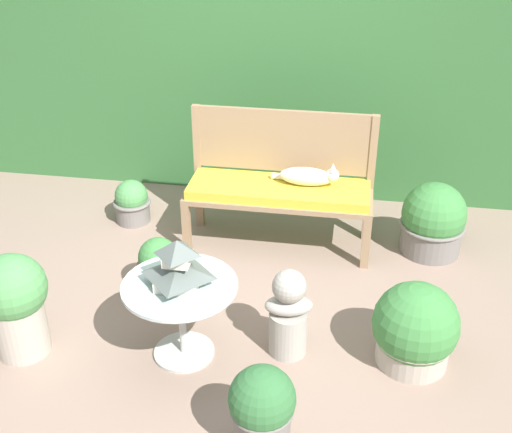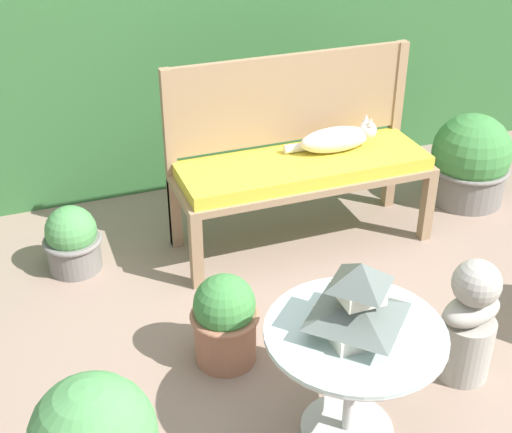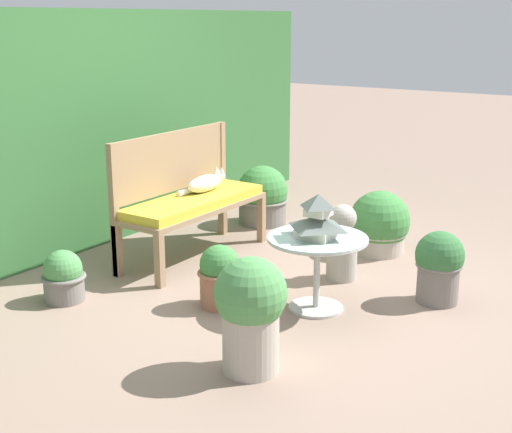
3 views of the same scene
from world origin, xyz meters
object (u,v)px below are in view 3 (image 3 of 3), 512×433
(potted_plant_hedge_corner, at_px, (439,266))
(potted_plant_path_edge, at_px, (379,225))
(garden_bust, at_px, (342,244))
(garden_bench, at_px, (194,206))
(pagoda_birdhouse, at_px, (318,219))
(potted_plant_table_far, at_px, (263,197))
(cat, at_px, (206,183))
(potted_plant_bench_right, at_px, (251,310))
(potted_plant_table_near, at_px, (220,276))
(patio_table, at_px, (317,253))
(potted_plant_patio_mid, at_px, (63,277))

(potted_plant_hedge_corner, bearing_deg, potted_plant_path_edge, 45.69)
(garden_bust, bearing_deg, potted_plant_hedge_corner, -103.63)
(garden_bench, xyz_separation_m, pagoda_birdhouse, (-0.40, -1.39, 0.20))
(potted_plant_path_edge, height_order, potted_plant_table_far, potted_plant_table_far)
(garden_bench, bearing_deg, pagoda_birdhouse, -106.02)
(garden_bench, relative_size, potted_plant_table_far, 2.50)
(cat, distance_m, potted_plant_table_far, 1.03)
(pagoda_birdhouse, bearing_deg, potted_plant_path_edge, 6.80)
(potted_plant_bench_right, height_order, potted_plant_hedge_corner, potted_plant_bench_right)
(pagoda_birdhouse, bearing_deg, garden_bust, 11.76)
(potted_plant_table_near, xyz_separation_m, potted_plant_table_far, (1.91, 0.90, 0.04))
(patio_table, bearing_deg, garden_bust, 11.76)
(potted_plant_patio_mid, relative_size, potted_plant_bench_right, 0.55)
(cat, relative_size, garden_bust, 0.89)
(patio_table, bearing_deg, pagoda_birdhouse, 180.00)
(potted_plant_bench_right, xyz_separation_m, potted_plant_table_far, (2.58, 1.62, -0.11))
(pagoda_birdhouse, distance_m, potted_plant_hedge_corner, 0.96)
(cat, relative_size, potted_plant_hedge_corner, 1.01)
(patio_table, relative_size, potted_plant_bench_right, 1.01)
(potted_plant_patio_mid, bearing_deg, potted_plant_path_edge, -31.84)
(cat, height_order, potted_plant_hedge_corner, cat)
(potted_plant_hedge_corner, bearing_deg, potted_plant_table_far, 65.12)
(potted_plant_table_far, height_order, potted_plant_hedge_corner, potted_plant_table_far)
(potted_plant_hedge_corner, bearing_deg, potted_plant_bench_right, 161.90)
(patio_table, distance_m, potted_plant_table_far, 2.18)
(cat, height_order, potted_plant_table_far, cat)
(patio_table, height_order, pagoda_birdhouse, pagoda_birdhouse)
(garden_bust, distance_m, potted_plant_table_far, 1.66)
(potted_plant_path_edge, distance_m, potted_plant_patio_mid, 2.65)
(potted_plant_path_edge, bearing_deg, patio_table, -173.20)
(patio_table, xyz_separation_m, potted_plant_table_near, (-0.32, 0.59, -0.19))
(potted_plant_table_far, bearing_deg, potted_plant_table_near, -154.66)
(potted_plant_hedge_corner, bearing_deg, cat, 89.37)
(cat, height_order, potted_plant_patio_mid, cat)
(cat, distance_m, potted_plant_path_edge, 1.52)
(garden_bust, height_order, potted_plant_bench_right, potted_plant_bench_right)
(garden_bench, xyz_separation_m, potted_plant_table_near, (-0.72, -0.80, -0.23))
(cat, bearing_deg, potted_plant_path_edge, -57.23)
(potted_plant_bench_right, bearing_deg, potted_plant_table_far, 32.17)
(garden_bench, distance_m, patio_table, 1.44)
(potted_plant_path_edge, bearing_deg, pagoda_birdhouse, -173.20)
(garden_bench, relative_size, patio_table, 2.08)
(patio_table, distance_m, garden_bust, 0.66)
(garden_bench, relative_size, potted_plant_bench_right, 2.11)
(potted_plant_path_edge, relative_size, potted_plant_patio_mid, 1.44)
(garden_bench, relative_size, potted_plant_patio_mid, 3.83)
(potted_plant_bench_right, distance_m, potted_plant_hedge_corner, 1.67)
(potted_plant_bench_right, bearing_deg, potted_plant_path_edge, 7.09)
(garden_bench, distance_m, cat, 0.27)
(pagoda_birdhouse, bearing_deg, potted_plant_bench_right, -172.50)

